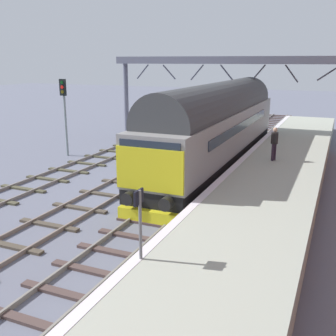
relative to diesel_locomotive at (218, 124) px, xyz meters
name	(u,v)px	position (x,y,z in m)	size (l,w,h in m)	color
ground_plane	(179,198)	(0.00, -5.55, -2.48)	(140.00, 140.00, 0.00)	slate
track_main	(179,197)	(0.00, -5.55, -2.42)	(2.50, 60.00, 0.15)	gray
track_adjacent_west	(115,188)	(-3.22, -5.55, -2.42)	(2.50, 60.00, 0.15)	gray
track_adjacent_far_west	(47,179)	(-7.12, -5.55, -2.42)	(2.50, 60.00, 0.15)	gray
station_platform	(264,198)	(3.60, -5.55, -1.98)	(4.00, 44.00, 1.01)	#ACB09F
diesel_locomotive	(218,124)	(0.00, 0.00, 0.00)	(2.74, 17.44, 4.68)	black
signal_post_mid	(64,107)	(-9.51, -0.71, 0.55)	(0.44, 0.22, 4.72)	gray
platform_number_sign	(140,214)	(1.84, -12.85, -0.27)	(0.10, 0.44, 1.79)	slate
waiting_passenger	(274,141)	(3.21, -1.07, -0.49)	(0.44, 0.48, 1.64)	#332535
overhead_footbridge	(227,64)	(-1.51, 7.07, 3.09)	(16.42, 2.00, 6.07)	slate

